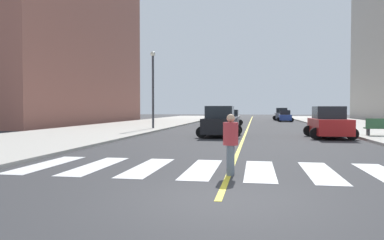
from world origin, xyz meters
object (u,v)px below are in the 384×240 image
object	(u,v)px
car_green_nearest	(214,116)
park_bench	(379,127)
car_blue_fifth	(285,116)
street_lamp	(153,83)
pedestrian_crossing	(231,142)
car_silver_third	(231,118)
car_yellow_seventh	(223,115)
car_red_second	(329,123)
car_black_fourth	(220,122)
car_gray_sixth	(282,114)

from	to	relation	value
car_green_nearest	park_bench	xyz separation A→B (m)	(13.86, -25.81, -0.19)
car_blue_fifth	street_lamp	world-z (taller)	street_lamp
pedestrian_crossing	park_bench	bearing A→B (deg)	-23.48
car_silver_third	car_yellow_seventh	distance (m)	25.00
car_red_second	street_lamp	bearing A→B (deg)	-26.99
car_yellow_seventh	street_lamp	world-z (taller)	street_lamp
car_silver_third	car_blue_fifth	world-z (taller)	car_silver_third
car_red_second	park_bench	bearing A→B (deg)	-168.09
car_yellow_seventh	car_silver_third	bearing A→B (deg)	-84.61
car_yellow_seventh	car_red_second	bearing A→B (deg)	-77.30
car_black_fourth	park_bench	bearing A→B (deg)	4.37
car_black_fourth	pedestrian_crossing	xyz separation A→B (m)	(1.69, -14.49, -0.00)
car_black_fourth	pedestrian_crossing	distance (m)	14.59
car_red_second	car_blue_fifth	world-z (taller)	car_red_second
car_silver_third	street_lamp	distance (m)	11.69
car_red_second	park_bench	distance (m)	3.39
car_green_nearest	car_blue_fifth	bearing A→B (deg)	18.40
car_green_nearest	pedestrian_crossing	world-z (taller)	car_green_nearest
car_green_nearest	car_gray_sixth	bearing A→B (deg)	42.08
car_silver_third	car_blue_fifth	bearing A→B (deg)	64.06
car_blue_fifth	park_bench	size ratio (longest dim) A/B	2.10
car_blue_fifth	car_yellow_seventh	world-z (taller)	car_yellow_seventh
car_red_second	pedestrian_crossing	size ratio (longest dim) A/B	2.62
car_silver_third	pedestrian_crossing	bearing A→B (deg)	-86.25
car_black_fourth	park_bench	size ratio (longest dim) A/B	2.60
car_green_nearest	pedestrian_crossing	bearing A→B (deg)	-84.66
pedestrian_crossing	car_green_nearest	bearing A→B (deg)	13.34
car_gray_sixth	street_lamp	distance (m)	32.24
car_red_second	car_gray_sixth	world-z (taller)	car_red_second
car_black_fourth	park_bench	world-z (taller)	car_black_fourth
car_silver_third	car_black_fourth	xyz separation A→B (m)	(0.29, -16.14, 0.14)
car_red_second	car_yellow_seventh	bearing A→B (deg)	-76.03
car_blue_fifth	car_gray_sixth	xyz separation A→B (m)	(-0.10, 5.88, 0.16)
park_bench	street_lamp	world-z (taller)	street_lamp
car_silver_third	street_lamp	xyz separation A→B (m)	(-6.46, -9.12, 3.42)
car_gray_sixth	pedestrian_crossing	size ratio (longest dim) A/B	2.58
car_yellow_seventh	park_bench	world-z (taller)	car_yellow_seventh
pedestrian_crossing	car_black_fourth	bearing A→B (deg)	12.88
car_yellow_seventh	pedestrian_crossing	xyz separation A→B (m)	(5.08, -55.44, 0.18)
pedestrian_crossing	car_red_second	bearing A→B (deg)	-14.20
pedestrian_crossing	street_lamp	bearing A→B (deg)	27.65
car_silver_third	car_gray_sixth	distance (m)	21.20
park_bench	pedestrian_crossing	bearing A→B (deg)	150.27
street_lamp	car_blue_fifth	bearing A→B (deg)	60.15
car_black_fourth	car_gray_sixth	world-z (taller)	car_black_fourth
car_red_second	car_yellow_seventh	distance (m)	42.18
car_blue_fifth	car_yellow_seventh	xyz separation A→B (m)	(-10.02, 10.62, 0.01)
car_gray_sixth	pedestrian_crossing	world-z (taller)	car_gray_sixth
car_yellow_seventh	street_lamp	size ratio (longest dim) A/B	0.55
car_yellow_seventh	park_bench	distance (m)	42.44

